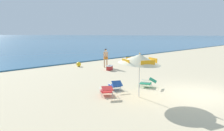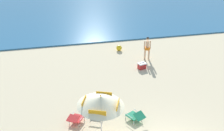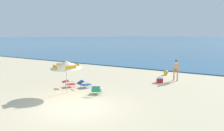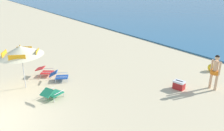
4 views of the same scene
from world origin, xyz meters
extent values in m
cylinder|color=silver|center=(-2.35, 1.81, 1.00)|extent=(0.04, 0.04, 2.00)
cone|color=beige|center=(-2.35, 1.81, 1.78)|extent=(2.62, 2.64, 0.58)
cube|color=orange|center=(-2.08, 2.46, 1.68)|extent=(0.65, 0.30, 0.24)
cube|color=orange|center=(-3.00, 2.08, 1.68)|extent=(0.30, 0.65, 0.24)
cube|color=orange|center=(-2.62, 1.16, 1.68)|extent=(0.65, 0.30, 0.24)
cube|color=orange|center=(-1.70, 1.54, 1.68)|extent=(0.30, 0.65, 0.24)
sphere|color=orange|center=(-2.35, 1.81, 2.03)|extent=(0.06, 0.06, 0.06)
cube|color=red|center=(-3.25, 3.08, 0.20)|extent=(0.76, 0.79, 0.04)
cube|color=red|center=(-3.45, 2.79, 0.42)|extent=(0.64, 0.62, 0.14)
cylinder|color=silver|center=(-3.30, 3.46, 0.09)|extent=(0.03, 0.03, 0.18)
cylinder|color=silver|center=(-2.89, 3.19, 0.09)|extent=(0.03, 0.03, 0.18)
cylinder|color=silver|center=(-3.61, 2.98, 0.09)|extent=(0.03, 0.03, 0.18)
cylinder|color=silver|center=(-3.21, 2.71, 0.09)|extent=(0.03, 0.03, 0.18)
cylinder|color=silver|center=(-3.49, 3.24, 0.32)|extent=(0.32, 0.46, 0.02)
cylinder|color=silver|center=(-3.02, 2.93, 0.32)|extent=(0.32, 0.46, 0.02)
cube|color=#1E7F56|center=(-0.65, 2.66, 0.20)|extent=(0.73, 0.77, 0.04)
cube|color=#1E7F56|center=(-0.47, 2.31, 0.41)|extent=(0.61, 0.57, 0.23)
cylinder|color=silver|center=(-1.00, 2.81, 0.09)|extent=(0.03, 0.03, 0.18)
cylinder|color=silver|center=(-0.56, 3.03, 0.09)|extent=(0.03, 0.03, 0.18)
cylinder|color=silver|center=(-0.74, 2.30, 0.09)|extent=(0.03, 0.03, 0.18)
cylinder|color=silver|center=(-0.30, 2.52, 0.09)|extent=(0.03, 0.03, 0.18)
cylinder|color=silver|center=(-0.90, 2.54, 0.32)|extent=(0.26, 0.49, 0.02)
cylinder|color=silver|center=(-0.40, 2.79, 0.32)|extent=(0.26, 0.49, 0.02)
cube|color=#1E4799|center=(-2.23, 3.53, 0.20)|extent=(0.73, 0.77, 0.04)
cube|color=#1E4799|center=(-2.41, 3.17, 0.41)|extent=(0.61, 0.56, 0.23)
cylinder|color=silver|center=(-2.33, 3.89, 0.09)|extent=(0.03, 0.03, 0.18)
cylinder|color=silver|center=(-1.89, 3.68, 0.09)|extent=(0.03, 0.03, 0.18)
cylinder|color=silver|center=(-2.58, 3.38, 0.09)|extent=(0.03, 0.03, 0.18)
cylinder|color=silver|center=(-2.14, 3.16, 0.09)|extent=(0.03, 0.03, 0.18)
cylinder|color=silver|center=(-2.48, 3.65, 0.32)|extent=(0.26, 0.50, 0.02)
cylinder|color=silver|center=(-1.98, 3.41, 0.32)|extent=(0.26, 0.50, 0.02)
cylinder|color=#D8A87F|center=(2.19, 9.13, 0.40)|extent=(0.12, 0.12, 0.80)
cylinder|color=#D8A87F|center=(2.48, 9.12, 0.40)|extent=(0.12, 0.12, 0.80)
cylinder|color=orange|center=(2.34, 9.12, 0.82)|extent=(0.40, 0.40, 0.17)
cylinder|color=#D8A87F|center=(2.34, 9.12, 1.08)|extent=(0.22, 0.22, 0.57)
cylinder|color=#D8A87F|center=(2.14, 9.13, 1.07)|extent=(0.09, 0.09, 0.60)
cylinder|color=#D8A87F|center=(2.54, 9.11, 1.07)|extent=(0.09, 0.09, 0.60)
sphere|color=#D8A87F|center=(2.34, 9.12, 1.51)|extent=(0.22, 0.22, 0.22)
sphere|color=black|center=(2.34, 9.12, 1.53)|extent=(0.20, 0.20, 0.20)
cube|color=red|center=(1.53, 7.79, 0.16)|extent=(0.55, 0.46, 0.32)
cube|color=white|center=(1.53, 7.79, 0.36)|extent=(0.57, 0.47, 0.08)
cylinder|color=black|center=(1.53, 7.79, 0.42)|extent=(0.33, 0.11, 0.02)
sphere|color=yellow|center=(0.88, 11.15, 0.21)|extent=(0.42, 0.42, 0.42)
camera|label=1|loc=(-9.58, -3.70, 2.89)|focal=32.12mm
camera|label=2|loc=(-4.12, -7.59, 7.86)|focal=44.67mm
camera|label=3|loc=(6.98, -7.67, 3.54)|focal=34.32mm
camera|label=4|loc=(7.55, 0.45, 4.34)|focal=34.38mm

